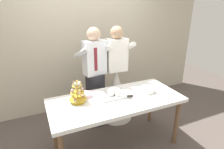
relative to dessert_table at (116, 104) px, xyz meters
name	(u,v)px	position (x,y,z in m)	size (l,w,h in m)	color
ground_plane	(116,145)	(0.00, 0.00, -0.70)	(8.00, 8.00, 0.00)	#564C47
rear_wall	(84,34)	(0.00, 1.42, 0.75)	(5.20, 0.10, 2.90)	beige
dessert_table	(116,104)	(0.00, 0.00, 0.00)	(1.80, 0.80, 0.78)	white
cupcake_stand	(77,93)	(-0.50, 0.13, 0.21)	(0.23, 0.23, 0.31)	gold
main_cake_tray	(114,93)	(0.01, 0.10, 0.11)	(0.43, 0.35, 0.13)	silver
plate_stack	(148,90)	(0.50, 0.00, 0.11)	(0.21, 0.21, 0.08)	white
round_cake	(85,95)	(-0.37, 0.22, 0.10)	(0.24, 0.24, 0.06)	white
person_groom	(95,84)	(-0.07, 0.67, 0.05)	(0.52, 0.55, 1.66)	#232328
person_bride	(116,88)	(0.32, 0.67, -0.12)	(0.56, 0.56, 1.66)	white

